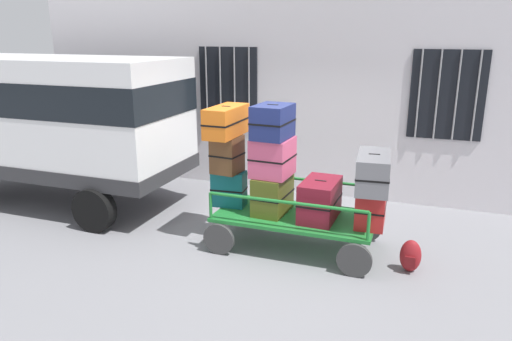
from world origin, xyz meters
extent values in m
plane|color=gray|center=(0.00, 0.00, 0.00)|extent=(40.00, 40.00, 0.00)
cube|color=silver|center=(0.00, 2.50, 2.50)|extent=(12.00, 0.30, 5.00)
cube|color=black|center=(-1.80, 2.33, 2.00)|extent=(1.20, 0.04, 1.50)
cylinder|color=gray|center=(-2.25, 2.29, 2.00)|extent=(0.03, 0.03, 1.50)
cylinder|color=gray|center=(-1.95, 2.29, 2.00)|extent=(0.03, 0.03, 1.50)
cylinder|color=gray|center=(-1.65, 2.29, 2.00)|extent=(0.03, 0.03, 1.50)
cylinder|color=gray|center=(-1.35, 2.29, 2.00)|extent=(0.03, 0.03, 1.50)
cube|color=black|center=(2.20, 2.33, 2.00)|extent=(1.20, 0.04, 1.50)
cylinder|color=gray|center=(1.75, 2.29, 2.00)|extent=(0.03, 0.03, 1.50)
cylinder|color=gray|center=(2.05, 2.29, 2.00)|extent=(0.03, 0.03, 1.50)
cylinder|color=gray|center=(2.35, 2.29, 2.00)|extent=(0.03, 0.03, 1.50)
cylinder|color=gray|center=(2.65, 2.29, 2.00)|extent=(0.03, 0.03, 1.50)
cube|color=white|center=(-4.34, 0.32, 1.63)|extent=(4.73, 1.92, 1.96)
cube|color=black|center=(-4.34, 0.32, 1.98)|extent=(4.75, 1.94, 0.55)
cube|color=#2D2D30|center=(-4.34, 0.32, 0.77)|extent=(4.77, 1.96, 0.24)
cylinder|color=black|center=(-2.83, -0.64, 0.35)|extent=(0.70, 0.22, 0.70)
cube|color=#1E722D|center=(0.28, -0.13, 0.48)|extent=(2.25, 1.14, 0.05)
cylinder|color=#383838|center=(1.23, -0.72, 0.23)|extent=(0.45, 0.06, 0.45)
cylinder|color=#383838|center=(1.23, 0.46, 0.23)|extent=(0.45, 0.06, 0.45)
cylinder|color=#383838|center=(-0.66, -0.72, 0.23)|extent=(0.45, 0.06, 0.45)
cylinder|color=#383838|center=(-0.66, 0.46, 0.23)|extent=(0.45, 0.06, 0.45)
cylinder|color=#1E722D|center=(1.37, -0.66, 0.69)|extent=(0.04, 0.04, 0.37)
cylinder|color=#1E722D|center=(1.37, 0.40, 0.69)|extent=(0.04, 0.04, 0.37)
cylinder|color=#1E722D|center=(-0.80, -0.66, 0.69)|extent=(0.04, 0.04, 0.37)
cylinder|color=#1E722D|center=(-0.80, 0.40, 0.69)|extent=(0.04, 0.04, 0.37)
cylinder|color=#1E722D|center=(0.28, -0.66, 0.88)|extent=(2.17, 0.04, 0.04)
cylinder|color=#1E722D|center=(0.28, 0.40, 0.88)|extent=(2.17, 0.04, 0.04)
cube|color=#0F5960|center=(-0.76, -0.10, 0.77)|extent=(0.52, 0.32, 0.53)
cube|color=black|center=(-0.76, -0.10, 0.77)|extent=(0.53, 0.33, 0.02)
cube|color=black|center=(-0.76, -0.10, 1.03)|extent=(0.16, 0.04, 0.02)
cube|color=brown|center=(-0.76, -0.15, 1.31)|extent=(0.42, 0.44, 0.54)
cube|color=black|center=(-0.76, -0.15, 1.31)|extent=(0.43, 0.45, 0.02)
cube|color=black|center=(-0.76, -0.15, 1.58)|extent=(0.14, 0.04, 0.02)
cube|color=orange|center=(-0.76, -0.16, 1.80)|extent=(0.38, 0.87, 0.42)
cube|color=black|center=(-0.76, -0.16, 1.80)|extent=(0.39, 0.88, 0.02)
cube|color=black|center=(-0.76, -0.16, 2.01)|extent=(0.13, 0.03, 0.02)
cube|color=#4C5119|center=(-0.07, -0.13, 0.78)|extent=(0.46, 0.70, 0.55)
cube|color=black|center=(-0.07, -0.13, 0.78)|extent=(0.47, 0.71, 0.02)
cube|color=black|center=(-0.07, -0.13, 1.05)|extent=(0.15, 0.04, 0.02)
cube|color=#CC4C72|center=(-0.07, -0.15, 1.33)|extent=(0.54, 0.61, 0.54)
cube|color=black|center=(-0.07, -0.15, 1.33)|extent=(0.56, 0.63, 0.02)
cube|color=black|center=(-0.07, -0.15, 1.60)|extent=(0.16, 0.04, 0.02)
cube|color=navy|center=(-0.07, -0.16, 1.84)|extent=(0.49, 0.65, 0.46)
cube|color=black|center=(-0.07, -0.16, 1.84)|extent=(0.50, 0.66, 0.02)
cube|color=black|center=(-0.07, -0.16, 2.06)|extent=(0.16, 0.04, 0.02)
cube|color=maroon|center=(0.63, -0.15, 0.78)|extent=(0.48, 0.78, 0.55)
cube|color=black|center=(0.63, -0.15, 0.78)|extent=(0.49, 0.79, 0.02)
cube|color=black|center=(0.63, -0.15, 1.05)|extent=(0.16, 0.03, 0.02)
cube|color=#B21E1E|center=(1.33, -0.14, 0.76)|extent=(0.40, 0.60, 0.52)
cube|color=black|center=(1.33, -0.14, 0.76)|extent=(0.41, 0.61, 0.02)
cube|color=black|center=(1.33, -0.14, 1.02)|extent=(0.13, 0.04, 0.02)
cube|color=slate|center=(1.33, -0.17, 1.26)|extent=(0.49, 0.95, 0.47)
cube|color=black|center=(1.33, -0.17, 1.26)|extent=(0.50, 0.96, 0.02)
cube|color=black|center=(1.33, -0.17, 1.49)|extent=(0.15, 0.04, 0.02)
ellipsoid|color=maroon|center=(1.90, -0.33, 0.22)|extent=(0.27, 0.19, 0.44)
cube|color=maroon|center=(1.90, -0.42, 0.18)|extent=(0.14, 0.06, 0.15)
camera|label=1|loc=(1.95, -6.34, 3.03)|focal=33.58mm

